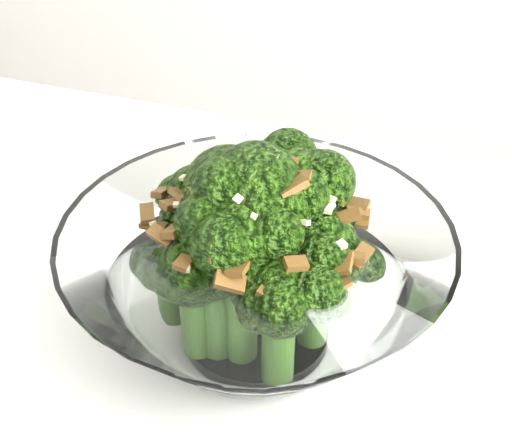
% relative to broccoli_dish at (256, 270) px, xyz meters
% --- Properties ---
extents(broccoli_dish, '(0.24, 0.24, 0.15)m').
position_rel_broccoli_dish_xyz_m(broccoli_dish, '(0.00, 0.00, 0.00)').
color(broccoli_dish, white).
rests_on(broccoli_dish, table).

